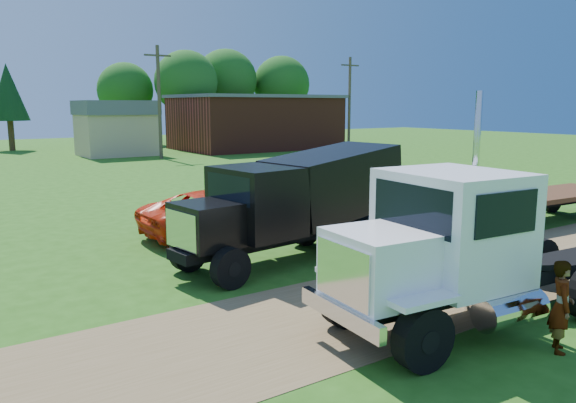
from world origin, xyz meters
TOP-DOWN VIEW (x-y plane):
  - ground at (0.00, 0.00)m, footprint 140.00×140.00m
  - dirt_track at (0.00, 0.00)m, footprint 120.00×4.20m
  - white_semi_tractor at (-2.72, -1.85)m, footprint 7.75×3.11m
  - black_dump_truck at (-2.21, 4.04)m, footprint 7.42×3.02m
  - orange_pickup at (-2.65, 7.73)m, footprint 5.60×2.66m
  - flatbed_trailer at (7.92, 3.05)m, footprint 7.75×2.79m
  - spectator_a at (-1.97, -3.60)m, footprint 0.72×0.70m
  - spectator_b at (2.30, 5.53)m, footprint 1.17×1.13m
  - brick_building at (18.00, 40.00)m, footprint 15.40×10.40m
  - tan_shed at (4.00, 40.00)m, footprint 6.20×5.40m
  - utility_poles at (6.00, 35.00)m, footprint 42.20×0.28m
  - tree_row at (2.94, 50.15)m, footprint 58.40×12.65m

SIDE VIEW (x-z plane):
  - ground at x=0.00m, z-range 0.00..0.00m
  - dirt_track at x=0.00m, z-range 0.00..0.01m
  - orange_pickup at x=-2.65m, z-range 0.00..1.55m
  - spectator_a at x=-1.97m, z-range 0.00..1.66m
  - flatbed_trailer at x=7.92m, z-range -0.14..1.81m
  - spectator_b at x=2.30m, z-range 0.00..1.90m
  - white_semi_tractor at x=-2.72m, z-range -0.73..3.88m
  - black_dump_truck at x=-2.21m, z-range 0.16..3.31m
  - tan_shed at x=4.00m, z-range 0.07..4.77m
  - brick_building at x=18.00m, z-range 0.01..5.31m
  - utility_poles at x=6.00m, z-range 0.21..9.21m
  - tree_row at x=2.94m, z-range 1.18..12.03m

